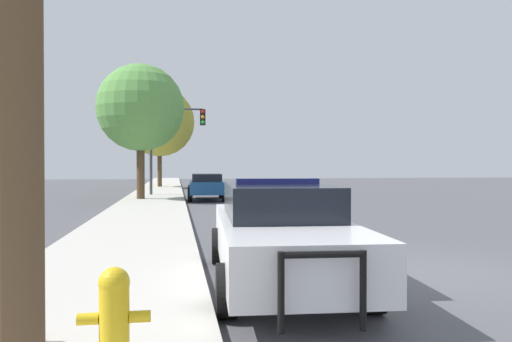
{
  "coord_description": "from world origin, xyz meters",
  "views": [
    {
      "loc": [
        -4.04,
        -7.62,
        1.81
      ],
      "look_at": [
        -0.21,
        16.03,
        1.49
      ],
      "focal_mm": 35.0,
      "sensor_mm": 36.0,
      "label": 1
    }
  ],
  "objects": [
    {
      "name": "ground_plane",
      "position": [
        0.0,
        0.0,
        0.0
      ],
      "size": [
        110.0,
        110.0,
        0.0
      ],
      "primitive_type": "plane",
      "color": "#4F4F54"
    },
    {
      "name": "sidewalk_left",
      "position": [
        -5.1,
        0.0,
        0.07
      ],
      "size": [
        3.0,
        110.0,
        0.13
      ],
      "color": "#BCB7AD",
      "rests_on": "ground_plane"
    },
    {
      "name": "police_car",
      "position": [
        -2.47,
        -0.18,
        0.79
      ],
      "size": [
        2.23,
        5.46,
        1.59
      ],
      "rotation": [
        0.0,
        0.0,
        3.08
      ],
      "color": "white",
      "rests_on": "ground_plane"
    },
    {
      "name": "fire_hydrant",
      "position": [
        -4.55,
        -3.33,
        0.57
      ],
      "size": [
        0.6,
        0.26,
        0.82
      ],
      "color": "gold",
      "rests_on": "sidewalk_left"
    },
    {
      "name": "traffic_light",
      "position": [
        -4.16,
        20.76,
        3.6
      ],
      "size": [
        3.11,
        0.35,
        4.95
      ],
      "color": "#424247",
      "rests_on": "sidewalk_left"
    },
    {
      "name": "car_background_midblock",
      "position": [
        -2.48,
        17.74,
        0.73
      ],
      "size": [
        1.99,
        4.27,
        1.34
      ],
      "rotation": [
        0.0,
        0.0,
        -0.03
      ],
      "color": "navy",
      "rests_on": "ground_plane"
    },
    {
      "name": "tree_sidewalk_far",
      "position": [
        -5.21,
        30.82,
        5.03
      ],
      "size": [
        5.25,
        5.25,
        7.54
      ],
      "color": "#4C3823",
      "rests_on": "sidewalk_left"
    },
    {
      "name": "tree_sidewalk_mid",
      "position": [
        -5.72,
        17.28,
        4.56
      ],
      "size": [
        4.24,
        4.24,
        6.56
      ],
      "color": "#4C3823",
      "rests_on": "sidewalk_left"
    },
    {
      "name": "traffic_cone",
      "position": [
        -5.52,
        -2.73,
        0.46
      ],
      "size": [
        0.38,
        0.38,
        0.66
      ],
      "color": "orange",
      "rests_on": "sidewalk_left"
    }
  ]
}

